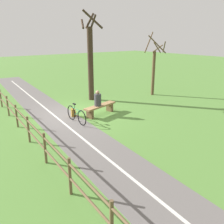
% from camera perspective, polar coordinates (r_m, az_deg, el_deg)
% --- Properties ---
extents(ground_plane, '(80.00, 80.00, 0.00)m').
position_cam_1_polar(ground_plane, '(12.32, -8.65, -0.65)').
color(ground_plane, '#548438').
extents(paved_path, '(4.74, 36.05, 0.02)m').
position_cam_1_polar(paved_path, '(8.50, -3.65, -9.25)').
color(paved_path, '#66605E').
rests_on(paved_path, ground_plane).
extents(path_centre_line, '(2.49, 31.92, 0.00)m').
position_cam_1_polar(path_centre_line, '(8.49, -3.65, -9.19)').
color(path_centre_line, silver).
rests_on(path_centre_line, paved_path).
extents(bench, '(2.06, 0.89, 0.51)m').
position_cam_1_polar(bench, '(12.12, -2.87, 1.02)').
color(bench, '#937047').
rests_on(bench, ground_plane).
extents(person_seated, '(0.43, 0.43, 0.79)m').
position_cam_1_polar(person_seated, '(11.86, -3.48, 3.09)').
color(person_seated, '#38383D').
rests_on(person_seated, bench).
extents(bicycle, '(0.09, 1.69, 0.90)m').
position_cam_1_polar(bicycle, '(11.10, -8.63, -0.68)').
color(bicycle, black).
rests_on(bicycle, ground_plane).
extents(backpack, '(0.31, 0.39, 0.40)m').
position_cam_1_polar(backpack, '(12.03, -9.35, -0.16)').
color(backpack, olive).
rests_on(backpack, ground_plane).
extents(fence_roadside, '(0.85, 17.00, 1.04)m').
position_cam_1_polar(fence_roadside, '(6.93, -13.45, -10.70)').
color(fence_roadside, brown).
rests_on(fence_roadside, ground_plane).
extents(tree_near_bench, '(1.22, 1.33, 5.29)m').
position_cam_1_polar(tree_near_bench, '(14.73, -5.24, 12.36)').
color(tree_near_bench, '#38281E').
rests_on(tree_near_bench, ground_plane).
extents(tree_far_right, '(1.72, 1.48, 4.16)m').
position_cam_1_polar(tree_far_right, '(16.29, 10.14, 10.50)').
color(tree_far_right, brown).
rests_on(tree_far_right, ground_plane).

